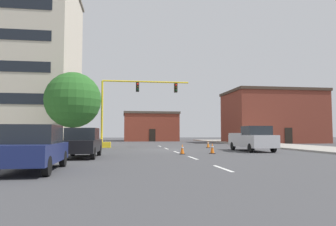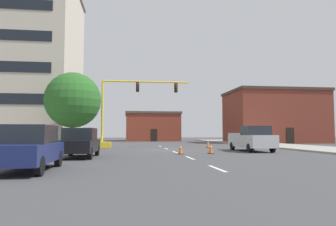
# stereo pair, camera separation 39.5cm
# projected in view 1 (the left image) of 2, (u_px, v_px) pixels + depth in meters

# --- Properties ---
(ground_plane) EXTENTS (160.00, 160.00, 0.00)m
(ground_plane) POSITION_uv_depth(u_px,v_px,m) (171.00, 150.00, 26.39)
(ground_plane) COLOR #424244
(sidewalk_left) EXTENTS (6.00, 56.00, 0.14)m
(sidewalk_left) POSITION_uv_depth(u_px,v_px,m) (35.00, 146.00, 32.41)
(sidewalk_left) COLOR #9E998E
(sidewalk_left) RESTS_ON ground_plane
(sidewalk_right) EXTENTS (6.00, 56.00, 0.14)m
(sidewalk_right) POSITION_uv_depth(u_px,v_px,m) (272.00, 145.00, 36.18)
(sidewalk_right) COLOR #9E998E
(sidewalk_right) RESTS_ON ground_plane
(lane_stripe_seg_0) EXTENTS (0.16, 2.40, 0.01)m
(lane_stripe_seg_0) POSITION_uv_depth(u_px,v_px,m) (223.00, 168.00, 12.56)
(lane_stripe_seg_0) COLOR silver
(lane_stripe_seg_0) RESTS_ON ground_plane
(lane_stripe_seg_1) EXTENTS (0.16, 2.40, 0.01)m
(lane_stripe_seg_1) POSITION_uv_depth(u_px,v_px,m) (193.00, 158.00, 17.99)
(lane_stripe_seg_1) COLOR silver
(lane_stripe_seg_1) RESTS_ON ground_plane
(lane_stripe_seg_2) EXTENTS (0.16, 2.40, 0.01)m
(lane_stripe_seg_2) POSITION_uv_depth(u_px,v_px,m) (177.00, 152.00, 23.42)
(lane_stripe_seg_2) COLOR silver
(lane_stripe_seg_2) RESTS_ON ground_plane
(lane_stripe_seg_3) EXTENTS (0.16, 2.40, 0.01)m
(lane_stripe_seg_3) POSITION_uv_depth(u_px,v_px,m) (167.00, 149.00, 28.85)
(lane_stripe_seg_3) COLOR silver
(lane_stripe_seg_3) RESTS_ON ground_plane
(lane_stripe_seg_4) EXTENTS (0.16, 2.40, 0.01)m
(lane_stripe_seg_4) POSITION_uv_depth(u_px,v_px,m) (160.00, 146.00, 34.29)
(lane_stripe_seg_4) COLOR silver
(lane_stripe_seg_4) RESTS_ON ground_plane
(building_tall_left) EXTENTS (14.29, 14.26, 19.75)m
(building_tall_left) POSITION_uv_depth(u_px,v_px,m) (15.00, 63.00, 37.52)
(building_tall_left) COLOR beige
(building_tall_left) RESTS_ON ground_plane
(building_brick_center) EXTENTS (10.09, 9.94, 5.33)m
(building_brick_center) POSITION_uv_depth(u_px,v_px,m) (150.00, 127.00, 59.33)
(building_brick_center) COLOR brown
(building_brick_center) RESTS_ON ground_plane
(building_row_right) EXTENTS (13.66, 9.52, 7.88)m
(building_row_right) POSITION_uv_depth(u_px,v_px,m) (272.00, 117.00, 47.35)
(building_row_right) COLOR brown
(building_row_right) RESTS_ON ground_plane
(traffic_signal_gantry) EXTENTS (9.77, 1.20, 6.83)m
(traffic_signal_gantry) POSITION_uv_depth(u_px,v_px,m) (115.00, 125.00, 31.26)
(traffic_signal_gantry) COLOR yellow
(traffic_signal_gantry) RESTS_ON ground_plane
(tree_left_near) EXTENTS (5.12, 5.12, 7.05)m
(tree_left_near) POSITION_uv_depth(u_px,v_px,m) (73.00, 100.00, 28.50)
(tree_left_near) COLOR brown
(tree_left_near) RESTS_ON ground_plane
(pickup_truck_silver) EXTENTS (2.05, 5.41, 1.99)m
(pickup_truck_silver) POSITION_uv_depth(u_px,v_px,m) (252.00, 139.00, 24.84)
(pickup_truck_silver) COLOR #BCBCC1
(pickup_truck_silver) RESTS_ON ground_plane
(sedan_black_near_left) EXTENTS (1.99, 4.56, 1.74)m
(sedan_black_near_left) POSITION_uv_depth(u_px,v_px,m) (82.00, 142.00, 18.30)
(sedan_black_near_left) COLOR black
(sedan_black_near_left) RESTS_ON ground_plane
(sedan_navy_mid_left) EXTENTS (1.92, 4.53, 1.74)m
(sedan_navy_mid_left) POSITION_uv_depth(u_px,v_px,m) (34.00, 148.00, 11.68)
(sedan_navy_mid_left) COLOR navy
(sedan_navy_mid_left) RESTS_ON ground_plane
(traffic_cone_roadside_a) EXTENTS (0.36, 0.36, 0.72)m
(traffic_cone_roadside_a) POSITION_uv_depth(u_px,v_px,m) (182.00, 149.00, 21.12)
(traffic_cone_roadside_a) COLOR black
(traffic_cone_roadside_a) RESTS_ON ground_plane
(traffic_cone_roadside_b) EXTENTS (0.36, 0.36, 0.77)m
(traffic_cone_roadside_b) POSITION_uv_depth(u_px,v_px,m) (212.00, 148.00, 21.70)
(traffic_cone_roadside_b) COLOR black
(traffic_cone_roadside_b) RESTS_ON ground_plane
(traffic_cone_roadside_c) EXTENTS (0.36, 0.36, 0.73)m
(traffic_cone_roadside_c) POSITION_uv_depth(u_px,v_px,m) (208.00, 144.00, 30.60)
(traffic_cone_roadside_c) COLOR black
(traffic_cone_roadside_c) RESTS_ON ground_plane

